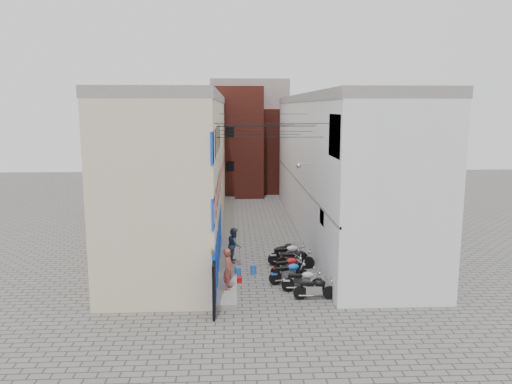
{
  "coord_description": "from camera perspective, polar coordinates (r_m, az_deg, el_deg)",
  "views": [
    {
      "loc": [
        -1.72,
        -19.2,
        8.18
      ],
      "look_at": [
        -0.33,
        11.15,
        3.0
      ],
      "focal_mm": 35.0,
      "sensor_mm": 36.0,
      "label": 1
    }
  ],
  "objects": [
    {
      "name": "building_left",
      "position": [
        32.52,
        -8.36,
        3.07
      ],
      "size": [
        5.1,
        27.0,
        9.0
      ],
      "color": "beige",
      "rests_on": "ground"
    },
    {
      "name": "water_jug_far",
      "position": [
        25.0,
        -0.3,
        -8.85
      ],
      "size": [
        0.4,
        0.4,
        0.47
      ],
      "primitive_type": "cylinder",
      "rotation": [
        0.0,
        0.0,
        0.39
      ],
      "color": "#2460B4",
      "rests_on": "ground"
    },
    {
      "name": "red_crate",
      "position": [
        23.97,
        -2.09,
        -9.99
      ],
      "size": [
        0.41,
        0.33,
        0.23
      ],
      "primitive_type": "cube",
      "rotation": [
        0.0,
        0.0,
        -0.13
      ],
      "color": "red",
      "rests_on": "ground"
    },
    {
      "name": "ground",
      "position": [
        20.94,
        2.37,
        -13.33
      ],
      "size": [
        90.0,
        90.0,
        0.0
      ],
      "primitive_type": "plane",
      "color": "#5E5C59",
      "rests_on": "ground"
    },
    {
      "name": "building_right",
      "position": [
        33.09,
        9.13,
        3.18
      ],
      "size": [
        5.94,
        26.0,
        9.0
      ],
      "color": "silver",
      "rests_on": "ground"
    },
    {
      "name": "motorcycle_d",
      "position": [
        24.7,
        3.67,
        -8.37
      ],
      "size": [
        1.94,
        1.25,
        1.08
      ],
      "primitive_type": null,
      "rotation": [
        0.0,
        0.0,
        -1.18
      ],
      "color": "red",
      "rests_on": "ground"
    },
    {
      "name": "person_a",
      "position": [
        22.21,
        -3.17,
        -8.76
      ],
      "size": [
        0.56,
        0.74,
        1.82
      ],
      "primitive_type": "imported",
      "rotation": [
        0.0,
        0.0,
        1.37
      ],
      "color": "brown",
      "rests_on": "plinth"
    },
    {
      "name": "motorcycle_g",
      "position": [
        27.5,
        3.41,
        -6.58
      ],
      "size": [
        1.69,
        1.41,
        0.98
      ],
      "primitive_type": null,
      "rotation": [
        0.0,
        0.0,
        -0.96
      ],
      "color": "black",
      "rests_on": "ground"
    },
    {
      "name": "building_far_concrete",
      "position": [
        53.29,
        -0.76,
        6.8
      ],
      "size": [
        8.0,
        5.0,
        11.0
      ],
      "primitive_type": "cube",
      "color": "gray",
      "rests_on": "ground"
    },
    {
      "name": "water_jug_near",
      "position": [
        24.55,
        -2.11,
        -9.18
      ],
      "size": [
        0.41,
        0.41,
        0.49
      ],
      "primitive_type": "cylinder",
      "rotation": [
        0.0,
        0.0,
        -0.36
      ],
      "color": "#2059A3",
      "rests_on": "ground"
    },
    {
      "name": "far_shopfront",
      "position": [
        44.97,
        -0.39,
        0.75
      ],
      "size": [
        2.0,
        0.3,
        2.4
      ],
      "primitive_type": "cube",
      "color": "black",
      "rests_on": "ground"
    },
    {
      "name": "motorcycle_b",
      "position": [
        22.74,
        5.41,
        -9.92
      ],
      "size": [
        1.99,
        0.71,
        1.14
      ],
      "primitive_type": null,
      "rotation": [
        0.0,
        0.0,
        -1.62
      ],
      "color": "#A09FA4",
      "rests_on": "ground"
    },
    {
      "name": "motorcycle_c",
      "position": [
        23.72,
        3.79,
        -9.06
      ],
      "size": [
        2.06,
        1.11,
        1.14
      ],
      "primitive_type": null,
      "rotation": [
        0.0,
        0.0,
        -1.31
      ],
      "color": "blue",
      "rests_on": "ground"
    },
    {
      "name": "motorcycle_f",
      "position": [
        26.4,
        3.66,
        -6.98
      ],
      "size": [
        2.24,
        1.05,
        1.24
      ],
      "primitive_type": null,
      "rotation": [
        0.0,
        0.0,
        -1.39
      ],
      "color": "#A0A0A5",
      "rests_on": "ground"
    },
    {
      "name": "plinth",
      "position": [
        33.19,
        -3.12,
        -4.38
      ],
      "size": [
        0.9,
        26.0,
        0.25
      ],
      "primitive_type": "cube",
      "color": "gray",
      "rests_on": "ground"
    },
    {
      "name": "motorcycle_a",
      "position": [
        21.94,
        6.75,
        -10.77
      ],
      "size": [
        1.88,
        0.63,
        1.08
      ],
      "primitive_type": null,
      "rotation": [
        0.0,
        0.0,
        -1.59
      ],
      "color": "black",
      "rests_on": "ground"
    },
    {
      "name": "person_b",
      "position": [
        25.94,
        -2.49,
        -6.05
      ],
      "size": [
        0.74,
        0.92,
        1.8
      ],
      "primitive_type": "imported",
      "rotation": [
        0.0,
        0.0,
        1.51
      ],
      "color": "#2F3847",
      "rests_on": "plinth"
    },
    {
      "name": "building_far_brick_right",
      "position": [
        49.6,
        2.87,
        4.83
      ],
      "size": [
        5.0,
        6.0,
        8.0
      ],
      "primitive_type": "cube",
      "color": "maroon",
      "rests_on": "ground"
    },
    {
      "name": "motorcycle_e",
      "position": [
        25.74,
        4.54,
        -7.54
      ],
      "size": [
        2.01,
        0.7,
        1.15
      ],
      "primitive_type": null,
      "rotation": [
        0.0,
        0.0,
        -1.53
      ],
      "color": "black",
      "rests_on": "ground"
    },
    {
      "name": "building_far_brick_left",
      "position": [
        47.3,
        -2.96,
        5.81
      ],
      "size": [
        6.0,
        6.0,
        10.0
      ],
      "primitive_type": "cube",
      "color": "maroon",
      "rests_on": "ground"
    },
    {
      "name": "overhead_wires",
      "position": [
        26.91,
        1.06,
        7.43
      ],
      "size": [
        5.8,
        13.02,
        1.32
      ],
      "color": "black",
      "rests_on": "ground"
    }
  ]
}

